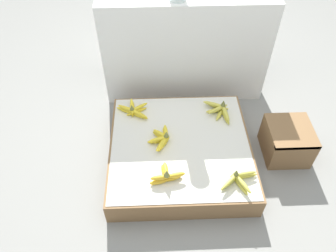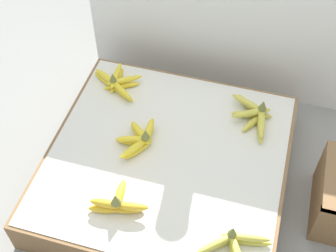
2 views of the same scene
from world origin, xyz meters
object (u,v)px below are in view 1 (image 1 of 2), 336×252
at_px(banana_bunch_middle_midleft, 162,138).
at_px(banana_bunch_front_midleft, 166,175).
at_px(banana_bunch_back_right, 220,110).
at_px(banana_bunch_front_right, 238,180).
at_px(wooden_crate, 287,141).
at_px(banana_bunch_back_left, 134,110).

bearing_deg(banana_bunch_middle_midleft, banana_bunch_front_midleft, -86.55).
bearing_deg(banana_bunch_back_right, banana_bunch_front_midleft, -125.95).
bearing_deg(banana_bunch_front_right, wooden_crate, 39.99).
bearing_deg(banana_bunch_front_right, banana_bunch_front_midleft, 174.57).
xyz_separation_m(banana_bunch_front_midleft, banana_bunch_middle_midleft, (-0.02, 0.30, -0.01)).
distance_m(banana_bunch_back_left, banana_bunch_back_right, 0.61).
xyz_separation_m(wooden_crate, banana_bunch_front_right, (-0.41, -0.35, 0.08)).
xyz_separation_m(banana_bunch_middle_midleft, banana_bunch_back_left, (-0.20, 0.27, -0.00)).
distance_m(banana_bunch_front_right, banana_bunch_middle_midleft, 0.55).
xyz_separation_m(wooden_crate, banana_bunch_front_midleft, (-0.83, -0.31, 0.08)).
bearing_deg(banana_bunch_front_right, banana_bunch_middle_midleft, 142.44).
distance_m(banana_bunch_front_right, banana_bunch_back_left, 0.88).
relative_size(banana_bunch_back_left, banana_bunch_back_right, 0.94).
height_order(banana_bunch_front_right, banana_bunch_back_right, banana_bunch_back_right).
bearing_deg(wooden_crate, banana_bunch_front_midleft, -159.85).
xyz_separation_m(banana_bunch_front_right, banana_bunch_back_left, (-0.63, 0.61, -0.00)).
distance_m(wooden_crate, banana_bunch_front_midleft, 0.89).
bearing_deg(banana_bunch_front_right, banana_bunch_back_right, 92.30).
relative_size(banana_bunch_middle_midleft, banana_bunch_back_left, 1.01).
bearing_deg(banana_bunch_middle_midleft, banana_bunch_front_right, -37.56).
bearing_deg(wooden_crate, banana_bunch_back_left, 165.87).
bearing_deg(banana_bunch_front_midleft, banana_bunch_back_left, 110.59).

